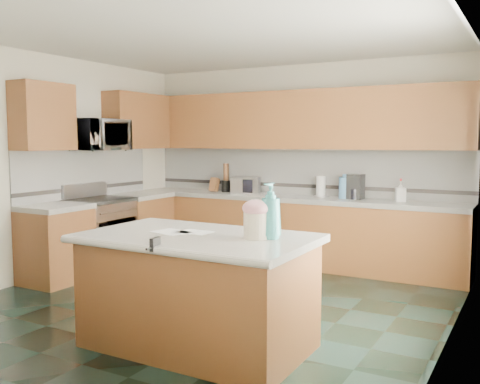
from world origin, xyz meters
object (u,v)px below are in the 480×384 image
Objects in this scene: treat_jar at (256,225)px; island_base at (198,295)px; soap_bottle_island at (271,211)px; toaster_oven at (246,185)px; coffee_maker at (356,187)px; knife_block at (214,185)px; island_top at (198,238)px.

island_base is at bearing -167.87° from treat_jar.
soap_bottle_island reaches higher than toaster_oven.
soap_bottle_island is 1.35× the size of coffee_maker.
soap_bottle_island is 1.10× the size of toaster_oven.
soap_bottle_island is at bearing -83.64° from coffee_maker.
knife_block is at bearing 131.05° from treat_jar.
island_top is 9.20× the size of knife_block.
soap_bottle_island is (0.58, 0.12, 0.24)m from island_top.
toaster_oven is at bearing 112.19° from island_base.
coffee_maker is at bearing 84.31° from island_base.
knife_block is (-2.38, 3.00, -0.11)m from soap_bottle_island.
knife_block is (-1.79, 3.12, 0.13)m from island_top.
knife_block is at bearing -177.84° from coffee_maker.
coffee_maker is at bearing -17.25° from toaster_oven.
treat_jar is (0.49, 0.07, 0.13)m from island_top.
toaster_oven is at bearing -0.34° from knife_block.
soap_bottle_island is (0.09, 0.06, 0.11)m from treat_jar.
coffee_maker is (2.11, 0.03, 0.06)m from knife_block.
coffee_maker is at bearing 97.49° from treat_jar.
island_base is 3.23m from coffee_maker.
coffee_maker is (0.32, 3.15, 0.19)m from island_top.
soap_bottle_island reaches higher than island_top.
soap_bottle_island is (0.58, 0.12, 0.70)m from island_base.
treat_jar reaches higher than island_base.
island_base is 0.46m from island_top.
soap_bottle_island is at bearing 12.04° from island_top.
island_top is 0.64m from soap_bottle_island.
toaster_oven is at bearing 112.19° from island_top.
soap_bottle_island is at bearing 12.04° from island_base.
toaster_oven is 1.59m from coffee_maker.
coffee_maker reaches higher than island_base.
knife_block reaches higher than island_base.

